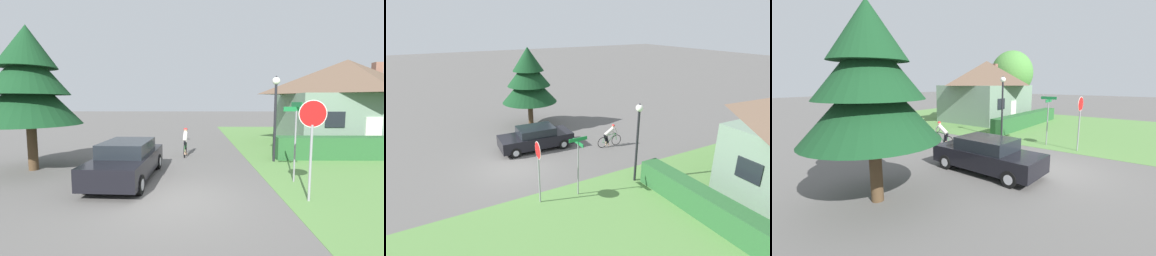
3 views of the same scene
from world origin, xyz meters
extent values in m
plane|color=#5B5956|center=(0.00, 0.00, 0.00)|extent=(140.00, 140.00, 0.00)
cube|color=#568442|center=(11.27, 4.00, 0.01)|extent=(16.00, 36.00, 0.01)
cube|color=slate|center=(10.87, 10.19, 1.68)|extent=(7.89, 6.08, 3.37)
pyramid|color=brown|center=(10.87, 10.19, 4.51)|extent=(8.52, 6.56, 2.28)
cube|color=silver|center=(10.81, 7.20, 1.00)|extent=(0.90, 0.08, 2.00)
cube|color=black|center=(8.64, 7.25, 1.85)|extent=(1.10, 0.08, 0.90)
cube|color=brown|center=(13.21, 10.74, 5.14)|extent=(0.51, 0.51, 0.80)
cube|color=#285B2D|center=(10.00, 5.43, 0.56)|extent=(10.52, 0.90, 1.12)
cube|color=black|center=(-1.76, 1.93, 0.60)|extent=(2.02, 4.59, 0.70)
cube|color=black|center=(-1.76, 1.96, 1.19)|extent=(1.70, 2.29, 0.48)
cylinder|color=black|center=(-2.49, 3.50, 0.31)|extent=(0.31, 0.63, 0.62)
cylinder|color=#ADADB2|center=(-2.49, 3.50, 0.31)|extent=(0.31, 0.37, 0.36)
cylinder|color=black|center=(-0.90, 3.42, 0.31)|extent=(0.31, 0.63, 0.62)
cylinder|color=#ADADB2|center=(-0.90, 3.42, 0.31)|extent=(0.31, 0.37, 0.36)
cylinder|color=black|center=(-2.63, 0.43, 0.31)|extent=(0.31, 0.63, 0.62)
cylinder|color=#ADADB2|center=(-2.63, 0.43, 0.31)|extent=(0.31, 0.37, 0.36)
cylinder|color=black|center=(-1.04, 0.36, 0.31)|extent=(0.31, 0.63, 0.62)
cylinder|color=#ADADB2|center=(-1.04, 0.36, 0.31)|extent=(0.31, 0.37, 0.36)
torus|color=black|center=(0.18, 5.69, 0.34)|extent=(0.07, 0.71, 0.71)
torus|color=black|center=(0.22, 6.72, 0.34)|extent=(0.07, 0.71, 0.71)
cylinder|color=#338C3F|center=(0.19, 5.95, 0.49)|extent=(0.04, 0.18, 0.55)
cylinder|color=#338C3F|center=(0.20, 6.33, 0.52)|extent=(0.06, 0.64, 0.62)
cylinder|color=#338C3F|center=(0.20, 6.26, 0.79)|extent=(0.07, 0.77, 0.09)
cylinder|color=#338C3F|center=(0.18, 5.86, 0.28)|extent=(0.05, 0.34, 0.15)
cylinder|color=#338C3F|center=(0.18, 5.78, 0.55)|extent=(0.04, 0.21, 0.44)
cylinder|color=#338C3F|center=(0.22, 6.68, 0.58)|extent=(0.04, 0.12, 0.49)
cylinder|color=black|center=(0.22, 6.64, 0.82)|extent=(0.44, 0.04, 0.02)
ellipsoid|color=black|center=(0.18, 5.88, 0.78)|extent=(0.09, 0.20, 0.05)
cylinder|color=black|center=(0.19, 5.87, 0.61)|extent=(0.12, 0.25, 0.46)
cylinder|color=black|center=(0.19, 6.03, 0.53)|extent=(0.12, 0.26, 0.61)
cylinder|color=tan|center=(0.19, 5.94, 0.25)|extent=(0.08, 0.08, 0.30)
cylinder|color=tan|center=(0.24, 6.10, 0.15)|extent=(0.17, 0.08, 0.21)
cylinder|color=silver|center=(0.20, 6.16, 1.01)|extent=(0.25, 0.70, 0.56)
cylinder|color=silver|center=(0.21, 6.40, 1.00)|extent=(0.08, 0.25, 0.36)
cylinder|color=silver|center=(0.21, 6.68, 1.00)|extent=(0.08, 0.25, 0.36)
sphere|color=tan|center=(0.21, 6.45, 1.34)|extent=(0.19, 0.19, 0.19)
ellipsoid|color=red|center=(0.21, 6.45, 1.39)|extent=(0.22, 0.18, 0.12)
cylinder|color=gray|center=(3.99, -0.12, 1.10)|extent=(0.07, 0.07, 2.21)
cylinder|color=red|center=(3.99, -0.12, 2.52)|extent=(0.73, 0.08, 0.73)
cylinder|color=silver|center=(3.99, -0.12, 2.52)|extent=(0.77, 0.08, 0.77)
cylinder|color=black|center=(4.49, 4.81, 1.83)|extent=(0.12, 0.12, 3.66)
sphere|color=white|center=(4.49, 4.81, 3.81)|extent=(0.35, 0.35, 0.35)
cone|color=black|center=(4.49, 4.81, 3.99)|extent=(0.21, 0.21, 0.14)
cylinder|color=gray|center=(4.24, 1.67, 1.27)|extent=(0.06, 0.06, 2.54)
cube|color=#197238|center=(4.24, 1.67, 2.60)|extent=(0.90, 0.03, 0.16)
cube|color=#197238|center=(4.24, 1.67, 2.76)|extent=(0.03, 0.90, 0.16)
cylinder|color=#4C3823|center=(-6.06, 3.20, 0.96)|extent=(0.37, 0.37, 1.91)
cone|color=#143D1E|center=(-6.06, 3.20, 3.03)|extent=(4.03, 4.03, 2.23)
cone|color=#143D1E|center=(-6.06, 3.20, 4.12)|extent=(3.15, 3.15, 1.97)
cone|color=#143D1E|center=(-6.06, 3.20, 5.07)|extent=(2.26, 2.26, 1.70)
cylinder|color=#4C3823|center=(17.73, 11.08, 1.31)|extent=(0.30, 0.30, 2.61)
ellipsoid|color=#4C893D|center=(17.73, 11.08, 4.72)|extent=(4.96, 4.96, 5.20)
camera|label=1|loc=(0.70, -7.28, 2.84)|focal=24.00mm
camera|label=2|loc=(14.86, -4.17, 7.63)|focal=28.00mm
camera|label=3|loc=(-10.32, -3.51, 3.62)|focal=24.00mm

